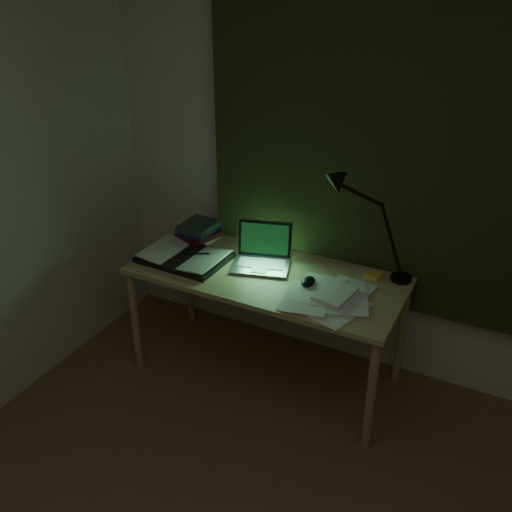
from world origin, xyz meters
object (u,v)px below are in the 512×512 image
(book_stack, at_px, (198,231))
(desk_lamp, at_px, (408,228))
(open_textbook, at_px, (184,256))
(loose_papers, at_px, (326,290))
(desk, at_px, (266,325))
(laptop, at_px, (261,249))

(book_stack, relative_size, desk_lamp, 0.36)
(open_textbook, distance_m, desk_lamp, 1.20)
(loose_papers, relative_size, desk_lamp, 0.63)
(desk, height_order, book_stack, book_stack)
(laptop, distance_m, book_stack, 0.50)
(laptop, height_order, loose_papers, laptop)
(laptop, xyz_separation_m, loose_papers, (0.41, -0.08, -0.10))
(desk, height_order, open_textbook, open_textbook)
(desk, height_order, desk_lamp, desk_lamp)
(laptop, bearing_deg, book_stack, 148.32)
(laptop, height_order, book_stack, laptop)
(loose_papers, height_order, desk_lamp, desk_lamp)
(desk_lamp, bearing_deg, laptop, -172.69)
(open_textbook, bearing_deg, loose_papers, 3.69)
(laptop, xyz_separation_m, book_stack, (-0.48, 0.13, -0.05))
(laptop, distance_m, desk_lamp, 0.76)
(desk, bearing_deg, laptop, 141.77)
(desk, bearing_deg, book_stack, 161.72)
(laptop, distance_m, loose_papers, 0.43)
(open_textbook, bearing_deg, desk_lamp, 17.44)
(book_stack, bearing_deg, loose_papers, -13.45)
(laptop, relative_size, loose_papers, 0.93)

